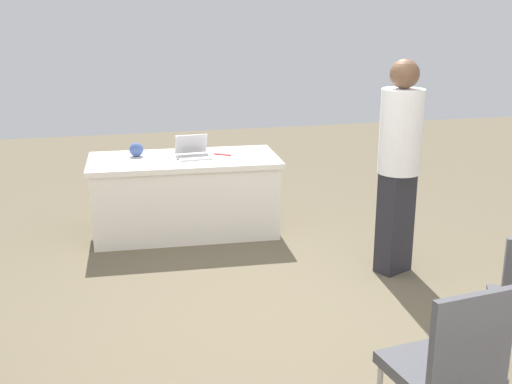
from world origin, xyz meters
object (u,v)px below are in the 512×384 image
(table_foreground, at_px, (185,195))
(scissors_red, at_px, (222,155))
(person_presenter, at_px, (399,157))
(chair_tucked_left, at_px, (449,364))
(yarn_ball, at_px, (136,150))
(laptop_silver, at_px, (194,153))

(table_foreground, distance_m, scissors_red, 0.54)
(table_foreground, xyz_separation_m, person_presenter, (-1.56, 1.38, 0.61))
(chair_tucked_left, distance_m, yarn_ball, 3.99)
(person_presenter, distance_m, yarn_ball, 2.52)
(person_presenter, bearing_deg, yarn_ball, 117.62)
(laptop_silver, bearing_deg, scissors_red, -178.55)
(laptop_silver, xyz_separation_m, scissors_red, (-0.29, -0.03, -0.04))
(laptop_silver, bearing_deg, chair_tucked_left, 95.75)
(chair_tucked_left, relative_size, scissors_red, 5.44)
(table_foreground, relative_size, person_presenter, 1.05)
(yarn_ball, height_order, scissors_red, yarn_ball)
(laptop_silver, relative_size, scissors_red, 1.87)
(chair_tucked_left, height_order, person_presenter, person_presenter)
(person_presenter, distance_m, laptop_silver, 2.02)
(person_presenter, relative_size, yarn_ball, 13.19)
(table_foreground, distance_m, laptop_silver, 0.42)
(table_foreground, bearing_deg, scissors_red, -175.84)
(laptop_silver, bearing_deg, person_presenter, 132.60)
(table_foreground, bearing_deg, laptop_silver, -179.92)
(person_presenter, distance_m, scissors_red, 1.84)
(table_foreground, bearing_deg, chair_tucked_left, 101.30)
(chair_tucked_left, height_order, yarn_ball, chair_tucked_left)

